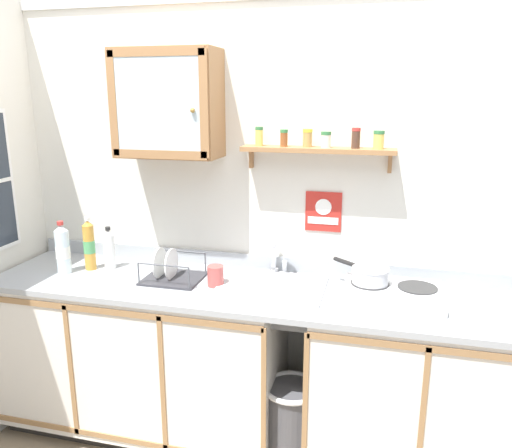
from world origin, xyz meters
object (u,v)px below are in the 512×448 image
at_px(hot_plate_stove, 393,293).
at_px(trash_bin, 291,423).
at_px(bottle_opaque_white_1, 109,249).
at_px(dish_rack, 171,273).
at_px(saucepan, 370,274).
at_px(wall_cabinet, 168,104).
at_px(bottle_juice_amber_0, 89,245).
at_px(bottle_water_clear_2, 63,249).
at_px(warning_sign, 323,212).
at_px(sink, 271,292).
at_px(mug, 216,276).

height_order(hot_plate_stove, trash_bin, hot_plate_stove).
xyz_separation_m(bottle_opaque_white_1, dish_rack, (0.41, -0.08, -0.08)).
height_order(saucepan, wall_cabinet, wall_cabinet).
bearing_deg(bottle_juice_amber_0, wall_cabinet, 16.07).
bearing_deg(trash_bin, wall_cabinet, 158.77).
xyz_separation_m(hot_plate_stove, bottle_water_clear_2, (-1.75, -0.06, 0.10)).
bearing_deg(dish_rack, warning_sign, 21.07).
relative_size(bottle_water_clear_2, warning_sign, 1.37).
relative_size(hot_plate_stove, bottle_opaque_white_1, 1.91).
relative_size(bottle_opaque_white_1, dish_rack, 0.81).
bearing_deg(sink, mug, -169.07).
xyz_separation_m(hot_plate_stove, trash_bin, (-0.46, -0.13, -0.71)).
distance_m(dish_rack, mug, 0.26).
bearing_deg(wall_cabinet, bottle_juice_amber_0, -163.93).
height_order(saucepan, bottle_opaque_white_1, bottle_opaque_white_1).
bearing_deg(bottle_opaque_white_1, saucepan, -1.79).
height_order(bottle_juice_amber_0, mug, bottle_juice_amber_0).
height_order(bottle_opaque_white_1, wall_cabinet, wall_cabinet).
xyz_separation_m(bottle_water_clear_2, dish_rack, (0.61, 0.05, -0.10)).
xyz_separation_m(dish_rack, warning_sign, (0.76, 0.29, 0.31)).
relative_size(wall_cabinet, trash_bin, 1.21).
distance_m(bottle_water_clear_2, warning_sign, 1.43).
relative_size(hot_plate_stove, warning_sign, 2.16).
distance_m(bottle_opaque_white_1, dish_rack, 0.42).
bearing_deg(bottle_water_clear_2, trash_bin, -3.02).
xyz_separation_m(sink, wall_cabinet, (-0.59, 0.14, 0.94)).
bearing_deg(mug, bottle_water_clear_2, -178.44).
relative_size(saucepan, bottle_opaque_white_1, 1.18).
bearing_deg(bottle_opaque_white_1, bottle_water_clear_2, -147.97).
distance_m(bottle_juice_amber_0, dish_rack, 0.52).
relative_size(sink, wall_cabinet, 0.97).
height_order(sink, saucepan, sink).
xyz_separation_m(bottle_water_clear_2, mug, (0.87, 0.02, -0.08)).
distance_m(sink, bottle_opaque_white_1, 0.96).
xyz_separation_m(bottle_juice_amber_0, warning_sign, (1.27, 0.25, 0.21)).
xyz_separation_m(hot_plate_stove, mug, (-0.88, -0.03, 0.02)).
bearing_deg(dish_rack, trash_bin, -9.60).
height_order(bottle_juice_amber_0, dish_rack, bottle_juice_amber_0).
bearing_deg(wall_cabinet, bottle_water_clear_2, -158.78).
xyz_separation_m(mug, warning_sign, (0.50, 0.32, 0.29)).
relative_size(bottle_juice_amber_0, warning_sign, 1.41).
height_order(bottle_juice_amber_0, trash_bin, bottle_juice_amber_0).
bearing_deg(bottle_opaque_white_1, mug, -9.02).
bearing_deg(warning_sign, trash_bin, -101.19).
distance_m(dish_rack, trash_bin, 0.99).
height_order(bottle_opaque_white_1, dish_rack, bottle_opaque_white_1).
relative_size(bottle_water_clear_2, mug, 2.32).
xyz_separation_m(sink, bottle_juice_amber_0, (-1.04, 0.01, 0.17)).
xyz_separation_m(dish_rack, wall_cabinet, (-0.05, 0.17, 0.87)).
bearing_deg(hot_plate_stove, wall_cabinet, 172.38).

